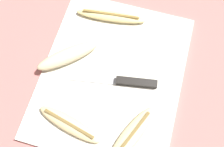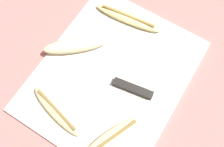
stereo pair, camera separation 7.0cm
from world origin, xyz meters
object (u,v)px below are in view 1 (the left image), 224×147
at_px(banana_mellow_near, 70,124).
at_px(banana_golden_short, 111,16).
at_px(banana_ripe_center, 131,135).
at_px(banana_cream_curved, 68,56).
at_px(knife, 126,81).

height_order(banana_mellow_near, banana_golden_short, same).
relative_size(banana_golden_short, banana_ripe_center, 1.14).
relative_size(banana_cream_curved, banana_ripe_center, 0.90).
xyz_separation_m(banana_cream_curved, banana_golden_short, (0.16, -0.08, -0.01)).
xyz_separation_m(knife, banana_golden_short, (0.18, 0.09, 0.00)).
relative_size(banana_cream_curved, banana_golden_short, 0.78).
bearing_deg(banana_ripe_center, knife, 20.17).
xyz_separation_m(banana_cream_curved, banana_mellow_near, (-0.17, -0.06, -0.01)).
bearing_deg(banana_ripe_center, banana_mellow_near, 96.00).
distance_m(banana_mellow_near, banana_ripe_center, 0.16).
height_order(banana_cream_curved, banana_golden_short, banana_cream_curved).
bearing_deg(banana_mellow_near, banana_ripe_center, -84.00).
distance_m(knife, banana_ripe_center, 0.14).
height_order(knife, banana_mellow_near, banana_mellow_near).
relative_size(banana_cream_curved, banana_mellow_near, 0.89).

